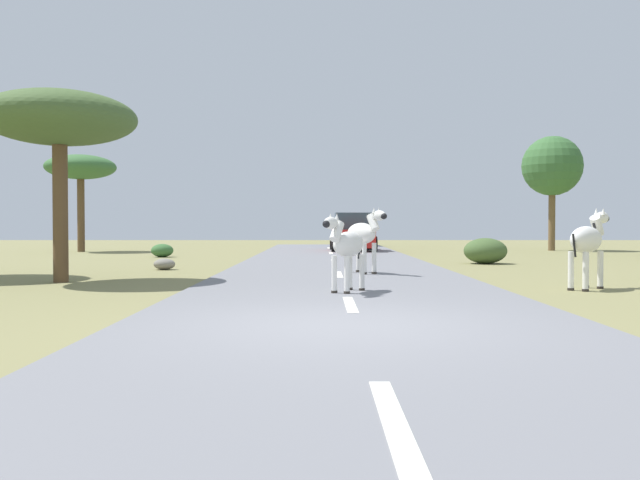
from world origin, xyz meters
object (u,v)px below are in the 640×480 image
zebra_3 (588,241)px  car_0 (352,233)px  bush_1 (485,251)px  zebra_1 (363,234)px  rock_1 (164,264)px  zebra_0 (346,245)px  tree_0 (59,121)px  tree_3 (81,168)px  tree_1 (552,167)px  car_1 (351,232)px  bush_2 (162,250)px

zebra_3 → car_0: (-3.73, 17.81, -0.10)m
zebra_3 → bush_1: zebra_3 is taller
zebra_1 → rock_1: 5.87m
zebra_0 → tree_0: 7.19m
tree_3 → car_0: bearing=0.6°
car_0 → tree_1: (9.67, 1.27, 3.20)m
zebra_0 → car_0: car_0 is taller
zebra_0 → rock_1: size_ratio=2.36×
zebra_0 → tree_1: 22.99m
bush_1 → rock_1: bush_1 is taller
bush_1 → rock_1: bearing=-163.7°
zebra_3 → tree_3: (-16.25, 17.67, 2.88)m
zebra_1 → rock_1: (-5.43, 2.07, -0.86)m
tree_0 → tree_3: tree_3 is taller
car_1 → tree_1: tree_1 is taller
zebra_0 → zebra_3: 4.87m
zebra_1 → tree_3: 18.83m
tree_0 → car_1: bearing=72.1°
rock_1 → bush_2: bearing=103.8°
zebra_0 → tree_0: (-6.16, 2.61, 2.64)m
tree_0 → bush_2: (-0.42, 11.14, -3.28)m
car_1 → bush_2: 14.15m
zebra_3 → bush_2: bearing=175.5°
tree_0 → tree_3: (-5.33, 16.09, 0.30)m
car_0 → bush_2: size_ratio=5.10×
zebra_1 → tree_1: tree_1 is taller
car_1 → bush_1: car_1 is taller
tree_0 → bush_2: 11.62m
car_0 → zebra_3: bearing=-78.7°
zebra_0 → tree_1: bearing=-90.0°
zebra_1 → tree_0: bearing=-12.5°
tree_3 → zebra_0: bearing=-58.4°
zebra_0 → zebra_1: 4.59m
car_0 → tree_0: size_ratio=1.05×
tree_1 → rock_1: (-15.52, -13.49, -3.89)m
car_0 → rock_1: car_0 is taller
car_0 → tree_0: tree_0 is taller
car_1 → zebra_0: bearing=90.7°
car_0 → tree_1: tree_1 is taller
car_1 → bush_1: size_ratio=3.21×
car_0 → tree_3: tree_3 is taller
car_0 → tree_0: 17.95m
car_0 → tree_1: 10.26m
zebra_1 → tree_0: 7.47m
zebra_1 → bush_1: zebra_1 is taller
rock_1 → zebra_0: bearing=-53.9°
bush_2 → car_0: bearing=33.8°
bush_1 → zebra_1: bearing=-130.9°
tree_3 → zebra_3: bearing=-47.4°
tree_1 → tree_3: bearing=-176.4°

